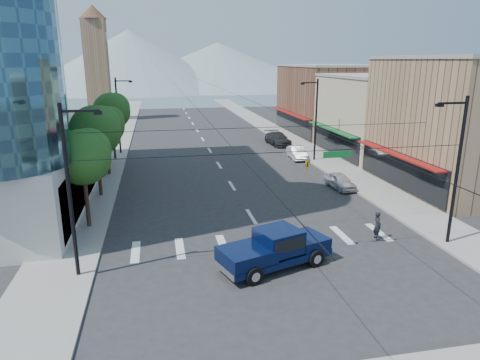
{
  "coord_description": "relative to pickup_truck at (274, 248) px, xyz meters",
  "views": [
    {
      "loc": [
        -6.4,
        -22.37,
        10.9
      ],
      "look_at": [
        -0.98,
        5.26,
        3.0
      ],
      "focal_mm": 32.0,
      "sensor_mm": 36.0,
      "label": 1
    }
  ],
  "objects": [
    {
      "name": "ground",
      "position": [
        0.48,
        1.89,
        -1.12
      ],
      "size": [
        160.0,
        160.0,
        0.0
      ],
      "primitive_type": "plane",
      "color": "#28282B",
      "rests_on": "ground"
    },
    {
      "name": "sidewalk_left",
      "position": [
        -11.52,
        41.89,
        -1.04
      ],
      "size": [
        4.0,
        120.0,
        0.15
      ],
      "primitive_type": "cube",
      "color": "gray",
      "rests_on": "ground"
    },
    {
      "name": "sidewalk_right",
      "position": [
        12.48,
        41.89,
        -1.04
      ],
      "size": [
        4.0,
        120.0,
        0.15
      ],
      "primitive_type": "cube",
      "color": "gray",
      "rests_on": "ground"
    },
    {
      "name": "shop_near",
      "position": [
        20.48,
        11.89,
        4.38
      ],
      "size": [
        12.0,
        14.0,
        11.0
      ],
      "primitive_type": "cube",
      "color": "#8C6B4C",
      "rests_on": "ground"
    },
    {
      "name": "shop_mid",
      "position": [
        20.48,
        25.89,
        3.38
      ],
      "size": [
        12.0,
        14.0,
        9.0
      ],
      "primitive_type": "cube",
      "color": "tan",
      "rests_on": "ground"
    },
    {
      "name": "shop_far",
      "position": [
        20.48,
        41.89,
        3.88
      ],
      "size": [
        12.0,
        18.0,
        10.0
      ],
      "primitive_type": "cube",
      "color": "brown",
      "rests_on": "ground"
    },
    {
      "name": "clock_tower",
      "position": [
        -16.02,
        63.89,
        9.53
      ],
      "size": [
        4.8,
        4.8,
        20.4
      ],
      "color": "#8C6B4C",
      "rests_on": "ground"
    },
    {
      "name": "mountain_left",
      "position": [
        -14.52,
        151.89,
        9.88
      ],
      "size": [
        80.0,
        80.0,
        22.0
      ],
      "primitive_type": "cone",
      "color": "gray",
      "rests_on": "ground"
    },
    {
      "name": "mountain_right",
      "position": [
        20.48,
        161.89,
        7.88
      ],
      "size": [
        90.0,
        90.0,
        18.0
      ],
      "primitive_type": "cone",
      "color": "gray",
      "rests_on": "ground"
    },
    {
      "name": "tree_near",
      "position": [
        -10.59,
        7.99,
        3.88
      ],
      "size": [
        3.65,
        3.64,
        6.71
      ],
      "color": "black",
      "rests_on": "ground"
    },
    {
      "name": "tree_midnear",
      "position": [
        -10.59,
        14.99,
        4.48
      ],
      "size": [
        4.09,
        4.09,
        7.52
      ],
      "color": "black",
      "rests_on": "ground"
    },
    {
      "name": "tree_midfar",
      "position": [
        -10.59,
        21.99,
        3.88
      ],
      "size": [
        3.65,
        3.64,
        6.71
      ],
      "color": "black",
      "rests_on": "ground"
    },
    {
      "name": "tree_far",
      "position": [
        -10.59,
        28.99,
        4.48
      ],
      "size": [
        4.09,
        4.09,
        7.52
      ],
      "color": "black",
      "rests_on": "ground"
    },
    {
      "name": "signal_rig",
      "position": [
        0.67,
        0.89,
        3.53
      ],
      "size": [
        21.8,
        0.2,
        9.0
      ],
      "color": "black",
      "rests_on": "ground"
    },
    {
      "name": "lamp_pole_nw",
      "position": [
        -10.18,
        31.89,
        3.82
      ],
      "size": [
        2.0,
        0.25,
        9.0
      ],
      "color": "black",
      "rests_on": "ground"
    },
    {
      "name": "lamp_pole_ne",
      "position": [
        11.15,
        23.89,
        3.82
      ],
      "size": [
        2.0,
        0.25,
        9.0
      ],
      "color": "black",
      "rests_on": "ground"
    },
    {
      "name": "pickup_truck",
      "position": [
        0.0,
        0.0,
        0.0
      ],
      "size": [
        6.69,
        4.15,
        2.14
      ],
      "rotation": [
        0.0,
        0.0,
        0.33
      ],
      "color": "#08133A",
      "rests_on": "ground"
    },
    {
      "name": "pedestrian",
      "position": [
        7.37,
        2.43,
        -0.21
      ],
      "size": [
        0.47,
        0.69,
        1.81
      ],
      "primitive_type": "imported",
      "rotation": [
        0.0,
        0.0,
        1.51
      ],
      "color": "black",
      "rests_on": "ground"
    },
    {
      "name": "parked_car_near",
      "position": [
        9.68,
        13.27,
        -0.45
      ],
      "size": [
        1.87,
        4.02,
        1.33
      ],
      "primitive_type": "imported",
      "rotation": [
        0.0,
        0.0,
        0.08
      ],
      "color": "silver",
      "rests_on": "ground"
    },
    {
      "name": "parked_car_mid",
      "position": [
        9.67,
        25.22,
        -0.4
      ],
      "size": [
        1.78,
        4.41,
        1.43
      ],
      "primitive_type": "imported",
      "rotation": [
        0.0,
        0.0,
        -0.06
      ],
      "color": "silver",
      "rests_on": "ground"
    },
    {
      "name": "parked_car_far",
      "position": [
        9.88,
        33.83,
        -0.3
      ],
      "size": [
        2.69,
        5.8,
        1.64
      ],
      "primitive_type": "imported",
      "rotation": [
        0.0,
        0.0,
        0.07
      ],
      "color": "#28292B",
      "rests_on": "ground"
    }
  ]
}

